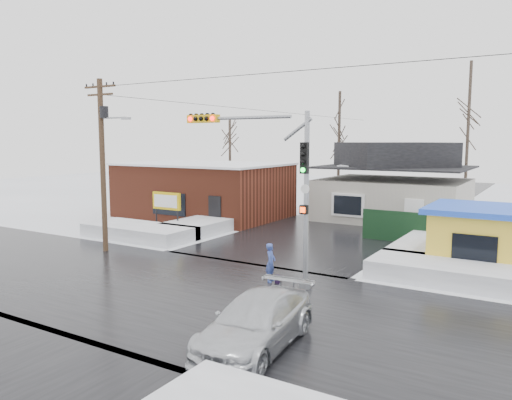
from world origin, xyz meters
The scene contains 20 objects.
ground centered at (0.00, 0.00, 0.00)m, with size 120.00×120.00×0.00m, color white.
road_ns centered at (0.00, 0.00, 0.01)m, with size 10.00×120.00×0.02m, color black.
road_ew centered at (0.00, 0.00, 0.01)m, with size 120.00×10.00×0.02m, color black.
snowbank_nw centered at (-9.00, 7.00, 0.40)m, with size 7.00×3.00×0.80m, color white.
snowbank_ne centered at (9.00, 7.00, 0.40)m, with size 7.00×3.00×0.80m, color white.
snowbank_nside_w centered at (-7.00, 12.00, 0.40)m, with size 3.00×8.00×0.80m, color white.
snowbank_nside_e centered at (7.00, 12.00, 0.40)m, with size 3.00×8.00×0.80m, color white.
traffic_signal centered at (2.43, 2.97, 4.54)m, with size 6.05×0.68×7.00m.
utility_pole centered at (-7.93, 3.50, 5.11)m, with size 3.15×0.44×9.00m.
brick_building centered at (-11.00, 15.99, 2.08)m, with size 12.20×8.20×4.12m.
marquee_sign centered at (-9.00, 9.49, 1.92)m, with size 2.20×0.21×2.55m.
house centered at (2.00, 22.00, 2.62)m, with size 10.40×8.40×5.76m.
kiosk centered at (9.50, 9.99, 1.46)m, with size 4.60×4.60×2.88m.
fence centered at (6.50, 14.00, 0.90)m, with size 8.00×0.12×1.80m, color black.
tree_far_left centered at (-4.00, 26.00, 7.95)m, with size 3.00×3.00×10.00m.
tree_far_mid centered at (6.00, 28.00, 9.54)m, with size 3.00×3.00×12.00m.
tree_far_west centered at (-14.00, 24.00, 6.36)m, with size 3.00×3.00×8.00m.
pedestrian centered at (2.38, 3.05, 0.81)m, with size 0.59×0.39×1.62m, color #3A4FA3.
car centered at (5.31, -2.90, 0.74)m, with size 2.06×5.07×1.47m, color silver.
shopping_bag centered at (2.80, 2.94, 0.17)m, with size 0.28×0.12×0.35m, color black.
Camera 1 is at (12.41, -14.53, 5.90)m, focal length 35.00 mm.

